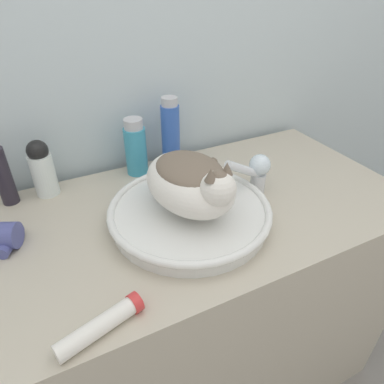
{
  "coord_description": "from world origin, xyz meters",
  "views": [
    {
      "loc": [
        -0.35,
        -0.38,
        1.41
      ],
      "look_at": [
        -0.04,
        0.26,
        0.93
      ],
      "focal_mm": 32.0,
      "sensor_mm": 36.0,
      "label": 1
    }
  ],
  "objects_px": {
    "cream_tube": "(101,325)",
    "faucet": "(256,171)",
    "hairspray_can_black": "(3,175)",
    "cat": "(192,181)",
    "mouthwash_bottle": "(136,148)",
    "lotion_bottle_white": "(42,168)",
    "shampoo_bottle_tall": "(171,134)"
  },
  "relations": [
    {
      "from": "hairspray_can_black",
      "to": "faucet",
      "type": "bearing_deg",
      "value": -22.74
    },
    {
      "from": "mouthwash_bottle",
      "to": "lotion_bottle_white",
      "type": "height_order",
      "value": "mouthwash_bottle"
    },
    {
      "from": "faucet",
      "to": "shampoo_bottle_tall",
      "type": "height_order",
      "value": "shampoo_bottle_tall"
    },
    {
      "from": "mouthwash_bottle",
      "to": "lotion_bottle_white",
      "type": "relative_size",
      "value": 1.08
    },
    {
      "from": "mouthwash_bottle",
      "to": "lotion_bottle_white",
      "type": "xyz_separation_m",
      "value": [
        -0.28,
        0.0,
        -0.0
      ]
    },
    {
      "from": "shampoo_bottle_tall",
      "to": "mouthwash_bottle",
      "type": "xyz_separation_m",
      "value": [
        -0.12,
        0.0,
        -0.02
      ]
    },
    {
      "from": "lotion_bottle_white",
      "to": "cream_tube",
      "type": "height_order",
      "value": "lotion_bottle_white"
    },
    {
      "from": "shampoo_bottle_tall",
      "to": "hairspray_can_black",
      "type": "distance_m",
      "value": 0.51
    },
    {
      "from": "lotion_bottle_white",
      "to": "faucet",
      "type": "bearing_deg",
      "value": -26.43
    },
    {
      "from": "faucet",
      "to": "lotion_bottle_white",
      "type": "bearing_deg",
      "value": -35.06
    },
    {
      "from": "cat",
      "to": "faucet",
      "type": "bearing_deg",
      "value": 90.16
    },
    {
      "from": "faucet",
      "to": "hairspray_can_black",
      "type": "bearing_deg",
      "value": -31.38
    },
    {
      "from": "mouthwash_bottle",
      "to": "cream_tube",
      "type": "distance_m",
      "value": 0.6
    },
    {
      "from": "lotion_bottle_white",
      "to": "cream_tube",
      "type": "xyz_separation_m",
      "value": [
        0.03,
        -0.54,
        -0.07
      ]
    },
    {
      "from": "mouthwash_bottle",
      "to": "cream_tube",
      "type": "xyz_separation_m",
      "value": [
        -0.25,
        -0.54,
        -0.07
      ]
    },
    {
      "from": "faucet",
      "to": "hairspray_can_black",
      "type": "relative_size",
      "value": 0.85
    },
    {
      "from": "mouthwash_bottle",
      "to": "cream_tube",
      "type": "bearing_deg",
      "value": -115.38
    },
    {
      "from": "lotion_bottle_white",
      "to": "hairspray_can_black",
      "type": "bearing_deg",
      "value": 180.0
    },
    {
      "from": "cat",
      "to": "faucet",
      "type": "relative_size",
      "value": 1.97
    },
    {
      "from": "faucet",
      "to": "mouthwash_bottle",
      "type": "bearing_deg",
      "value": -53.99
    },
    {
      "from": "hairspray_can_black",
      "to": "cream_tube",
      "type": "bearing_deg",
      "value": -76.35
    },
    {
      "from": "mouthwash_bottle",
      "to": "cream_tube",
      "type": "height_order",
      "value": "mouthwash_bottle"
    },
    {
      "from": "mouthwash_bottle",
      "to": "cat",
      "type": "bearing_deg",
      "value": -82.6
    },
    {
      "from": "faucet",
      "to": "hairspray_can_black",
      "type": "distance_m",
      "value": 0.71
    },
    {
      "from": "cat",
      "to": "hairspray_can_black",
      "type": "bearing_deg",
      "value": -136.65
    },
    {
      "from": "hairspray_can_black",
      "to": "cream_tube",
      "type": "height_order",
      "value": "hairspray_can_black"
    },
    {
      "from": "faucet",
      "to": "lotion_bottle_white",
      "type": "relative_size",
      "value": 0.95
    },
    {
      "from": "cat",
      "to": "cream_tube",
      "type": "distance_m",
      "value": 0.38
    },
    {
      "from": "cat",
      "to": "lotion_bottle_white",
      "type": "height_order",
      "value": "cat"
    },
    {
      "from": "cat",
      "to": "hairspray_can_black",
      "type": "distance_m",
      "value": 0.53
    },
    {
      "from": "cream_tube",
      "to": "faucet",
      "type": "bearing_deg",
      "value": 26.39
    },
    {
      "from": "faucet",
      "to": "mouthwash_bottle",
      "type": "xyz_separation_m",
      "value": [
        -0.27,
        0.28,
        0.01
      ]
    }
  ]
}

